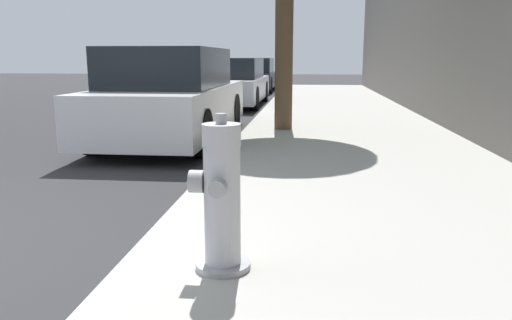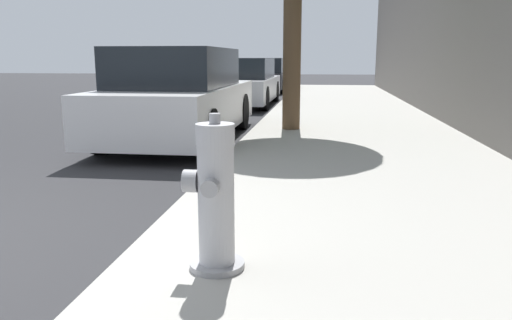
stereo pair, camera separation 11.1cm
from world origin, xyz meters
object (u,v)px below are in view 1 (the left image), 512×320
(fire_hydrant, at_px, (221,199))
(parked_car_far, at_px, (252,75))
(parked_car_near, at_px, (172,97))
(parked_car_mid, at_px, (232,83))

(fire_hydrant, xyz_separation_m, parked_car_far, (-1.85, 17.53, 0.08))
(fire_hydrant, bearing_deg, parked_car_near, 108.17)
(parked_car_mid, bearing_deg, fire_hydrant, -81.57)
(parked_car_near, height_order, parked_car_far, parked_car_near)
(fire_hydrant, bearing_deg, parked_car_far, 96.02)
(fire_hydrant, distance_m, parked_car_near, 5.53)
(parked_car_near, xyz_separation_m, parked_car_far, (-0.12, 12.28, -0.07))
(fire_hydrant, xyz_separation_m, parked_car_near, (-1.72, 5.25, 0.15))
(fire_hydrant, relative_size, parked_car_far, 0.22)
(parked_car_near, bearing_deg, parked_car_mid, 89.79)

